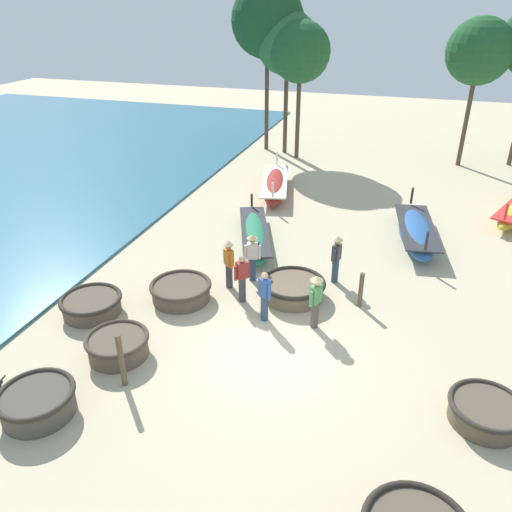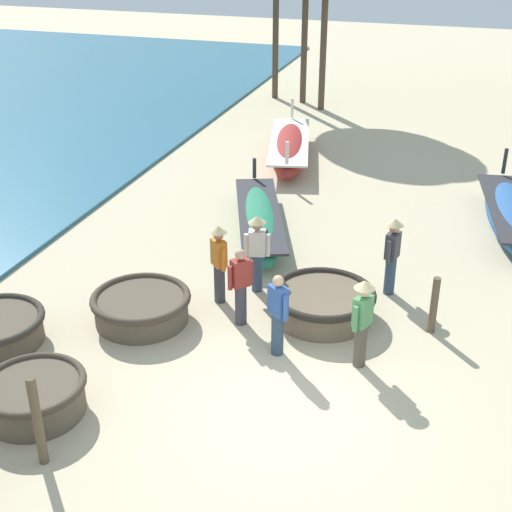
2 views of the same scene
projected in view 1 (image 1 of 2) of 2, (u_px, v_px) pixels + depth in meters
The scene contains 22 objects.
ground_plane at pixel (267, 354), 13.19m from camera, with size 80.00×80.00×0.00m, color #C6B793.
coracle_front_right at pixel (91, 304), 14.76m from camera, with size 1.82×1.82×0.55m.
coracle_far_right at pixel (181, 290), 15.43m from camera, with size 1.92×1.92×0.56m.
coracle_beside_post at pixel (118, 345), 12.99m from camera, with size 1.66×1.66×0.60m.
coracle_upturned at pixel (486, 411), 10.95m from camera, with size 1.68×1.68×0.54m.
coracle_center at pixel (37, 402), 11.15m from camera, with size 1.73×1.73×0.63m.
coracle_weathered at pixel (293, 288), 15.54m from camera, with size 2.04×2.04×0.59m.
long_boat_white_hull at pixel (416, 232), 19.06m from camera, with size 1.91×4.87×1.40m.
long_boat_green_hull at pixel (275, 185), 23.86m from camera, with size 2.29×5.31×1.31m.
long_boat_red_hull at pixel (255, 234), 19.03m from camera, with size 2.66×5.00×1.11m.
fisherman_standing_right at pixel (265, 295), 14.20m from camera, with size 0.43×0.38×1.57m.
fisherman_hauling at pixel (252, 254), 16.18m from camera, with size 0.51×0.36×1.67m.
fisherman_with_hat at pixel (242, 277), 15.10m from camera, with size 0.39×0.41×1.57m.
fisherman_standing_left at pixel (229, 261), 15.78m from camera, with size 0.40×0.40×1.67m.
fisherman_crouching at pixel (336, 256), 16.08m from camera, with size 0.36×0.52×1.67m.
fisherman_by_coracle at pixel (316, 298), 13.83m from camera, with size 0.36×0.50×1.67m.
mooring_post_mid_beach at pixel (361, 290), 14.96m from camera, with size 0.14×0.14×1.14m, color brown.
mooring_post_shoreline at pixel (121, 360), 11.81m from camera, with size 0.14×0.14×1.47m, color brown.
tree_left_mid at pixel (268, 21), 27.54m from camera, with size 4.05×4.05×9.24m.
tree_leftmost at pixel (479, 52), 25.22m from camera, with size 3.33×3.33×7.59m.
tree_tall_back at pixel (287, 43), 27.39m from camera, with size 3.44×3.44×7.84m.
tree_right_mid at pixel (300, 52), 26.63m from camera, with size 3.24×3.24×7.38m.
Camera 1 is at (2.88, -10.10, 8.39)m, focal length 35.00 mm.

